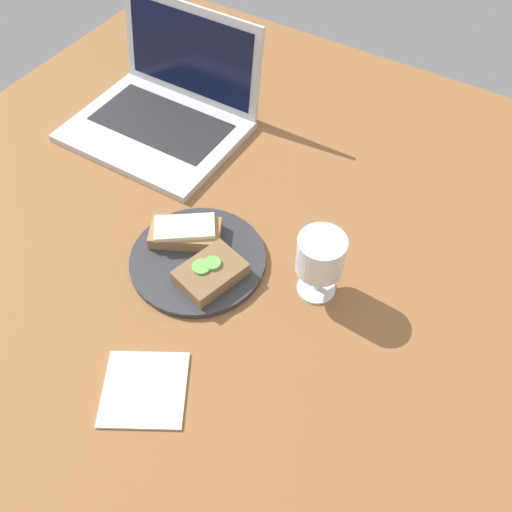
{
  "coord_description": "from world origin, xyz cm",
  "views": [
    {
      "loc": [
        33.36,
        -47.59,
        78.15
      ],
      "look_at": [
        4.03,
        0.14,
        8.0
      ],
      "focal_mm": 40.0,
      "sensor_mm": 36.0,
      "label": 1
    }
  ],
  "objects_px": {
    "wine_glass": "(320,258)",
    "napkin": "(145,389)",
    "plate": "(198,260)",
    "sandwich_with_cucumber": "(210,273)",
    "laptop": "(166,108)",
    "sandwich_with_cheese": "(184,233)"
  },
  "relations": [
    {
      "from": "wine_glass",
      "to": "napkin",
      "type": "bearing_deg",
      "value": -113.89
    },
    {
      "from": "plate",
      "to": "sandwich_with_cucumber",
      "type": "distance_m",
      "value": 0.05
    },
    {
      "from": "laptop",
      "to": "sandwich_with_cheese",
      "type": "bearing_deg",
      "value": -47.64
    },
    {
      "from": "sandwich_with_cheese",
      "to": "napkin",
      "type": "bearing_deg",
      "value": -66.2
    },
    {
      "from": "sandwich_with_cheese",
      "to": "laptop",
      "type": "relative_size",
      "value": 0.4
    },
    {
      "from": "plate",
      "to": "sandwich_with_cheese",
      "type": "bearing_deg",
      "value": 152.23
    },
    {
      "from": "plate",
      "to": "laptop",
      "type": "relative_size",
      "value": 0.68
    },
    {
      "from": "napkin",
      "to": "wine_glass",
      "type": "bearing_deg",
      "value": 66.11
    },
    {
      "from": "plate",
      "to": "laptop",
      "type": "distance_m",
      "value": 0.38
    },
    {
      "from": "plate",
      "to": "wine_glass",
      "type": "distance_m",
      "value": 0.22
    },
    {
      "from": "sandwich_with_cheese",
      "to": "wine_glass",
      "type": "relative_size",
      "value": 1.12
    },
    {
      "from": "sandwich_with_cheese",
      "to": "plate",
      "type": "bearing_deg",
      "value": -27.77
    },
    {
      "from": "sandwich_with_cucumber",
      "to": "plate",
      "type": "bearing_deg",
      "value": 152.14
    },
    {
      "from": "plate",
      "to": "napkin",
      "type": "bearing_deg",
      "value": -73.31
    },
    {
      "from": "sandwich_with_cucumber",
      "to": "napkin",
      "type": "distance_m",
      "value": 0.21
    },
    {
      "from": "sandwich_with_cucumber",
      "to": "wine_glass",
      "type": "relative_size",
      "value": 1.0
    },
    {
      "from": "laptop",
      "to": "napkin",
      "type": "height_order",
      "value": "laptop"
    },
    {
      "from": "plate",
      "to": "napkin",
      "type": "xyz_separation_m",
      "value": [
        0.07,
        -0.23,
        -0.0
      ]
    },
    {
      "from": "sandwich_with_cheese",
      "to": "napkin",
      "type": "relative_size",
      "value": 1.14
    },
    {
      "from": "sandwich_with_cheese",
      "to": "sandwich_with_cucumber",
      "type": "distance_m",
      "value": 0.1
    },
    {
      "from": "plate",
      "to": "sandwich_with_cucumber",
      "type": "bearing_deg",
      "value": -27.86
    },
    {
      "from": "wine_glass",
      "to": "sandwich_with_cheese",
      "type": "bearing_deg",
      "value": -172.27
    }
  ]
}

